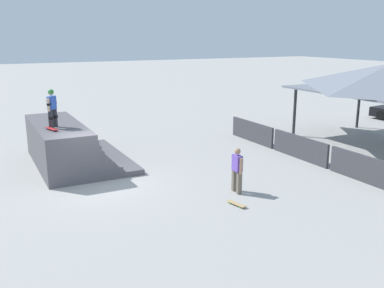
% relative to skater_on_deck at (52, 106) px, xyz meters
% --- Properties ---
extents(ground_plane, '(160.00, 160.00, 0.00)m').
position_rel_skater_on_deck_xyz_m(ground_plane, '(2.44, 1.04, -2.75)').
color(ground_plane, '#A3A09B').
extents(quarter_pipe_ramp, '(5.85, 3.76, 1.85)m').
position_rel_skater_on_deck_xyz_m(quarter_pipe_ramp, '(-0.77, 0.60, -1.94)').
color(quarter_pipe_ramp, '#565459').
rests_on(quarter_pipe_ramp, ground).
extents(skater_on_deck, '(0.61, 0.52, 1.56)m').
position_rel_skater_on_deck_xyz_m(skater_on_deck, '(0.00, 0.00, 0.00)').
color(skater_on_deck, '#2D2D33').
rests_on(skater_on_deck, quarter_pipe_ramp).
extents(skateboard_on_deck, '(0.85, 0.42, 0.09)m').
position_rel_skater_on_deck_xyz_m(skateboard_on_deck, '(0.52, -0.15, -0.84)').
color(skateboard_on_deck, blue).
rests_on(skateboard_on_deck, quarter_pipe_ramp).
extents(bystander_walking, '(0.66, 0.25, 1.64)m').
position_rel_skater_on_deck_xyz_m(bystander_walking, '(5.54, 5.28, -1.84)').
color(bystander_walking, '#6B6051').
rests_on(bystander_walking, ground).
extents(skateboard_on_ground, '(0.80, 0.35, 0.09)m').
position_rel_skater_on_deck_xyz_m(skateboard_on_ground, '(6.61, 4.61, -2.69)').
color(skateboard_on_ground, green).
rests_on(skateboard_on_ground, ground).
extents(barrier_fence, '(11.06, 0.12, 1.05)m').
position_rel_skater_on_deck_xyz_m(barrier_fence, '(3.17, 10.25, -2.23)').
color(barrier_fence, '#3D3D42').
rests_on(barrier_fence, ground).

